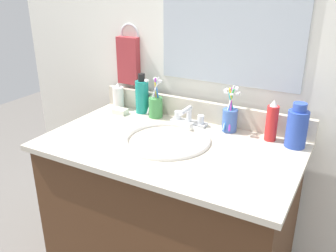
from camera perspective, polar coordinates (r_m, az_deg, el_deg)
name	(u,v)px	position (r m, az deg, el deg)	size (l,w,h in m)	color
vanity_cabinet	(169,229)	(1.58, 0.22, -15.97)	(0.93, 0.53, 0.75)	#4C2D19
countertop	(170,146)	(1.37, 0.25, -3.17)	(0.97, 0.57, 0.02)	beige
backsplash	(200,111)	(1.58, 5.05, 2.45)	(0.97, 0.02, 0.09)	beige
back_wall	(204,141)	(1.70, 5.71, -2.37)	(2.07, 0.04, 1.30)	white
mirror_panel	(231,14)	(1.49, 9.92, 17.03)	(0.60, 0.01, 0.56)	#B2BCC6
towel_ring	(130,34)	(1.73, -6.10, 14.25)	(0.10, 0.10, 0.01)	silver
hand_towel	(128,61)	(1.73, -6.28, 10.24)	(0.11, 0.04, 0.22)	#A53338
sink_basin	(166,148)	(1.40, -0.28, -3.45)	(0.34, 0.34, 0.11)	white
faucet	(188,118)	(1.54, 3.25, 1.26)	(0.16, 0.10, 0.08)	silver
bottle_mouthwash_teal	(142,96)	(1.66, -4.13, 4.79)	(0.06, 0.06, 0.18)	teal
bottle_lotion_white	(118,97)	(1.74, -7.86, 4.62)	(0.05, 0.05, 0.12)	white
bottle_spray_red	(272,122)	(1.42, 16.11, 0.64)	(0.04, 0.04, 0.16)	red
bottle_shampoo_blue	(297,127)	(1.40, 19.75, -0.18)	(0.08, 0.08, 0.17)	#2D4CB2
cup_blue_plastic	(230,118)	(1.48, 9.76, 1.33)	(0.06, 0.09, 0.19)	#3F66B7
cup_green	(156,106)	(1.61, -1.97, 3.22)	(0.07, 0.06, 0.19)	#3F8C47
soap_bar	(120,111)	(1.67, -7.58, 2.31)	(0.06, 0.04, 0.02)	white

